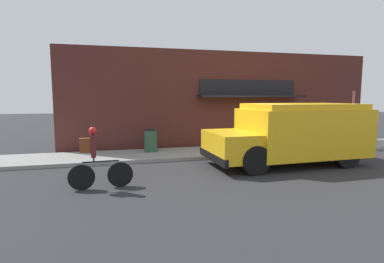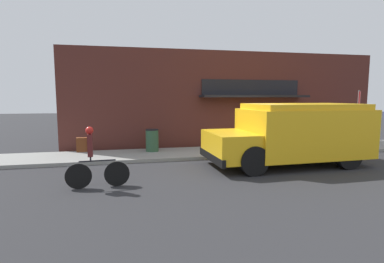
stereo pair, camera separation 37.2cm
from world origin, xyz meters
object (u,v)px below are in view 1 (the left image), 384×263
at_px(trash_bin, 151,140).
at_px(stop_sign_post, 353,109).
at_px(school_bus, 292,132).
at_px(cyclist, 96,159).

bearing_deg(trash_bin, stop_sign_post, -6.33).
distance_m(school_bus, cyclist, 6.56).
xyz_separation_m(stop_sign_post, trash_bin, (-8.77, 0.97, -1.21)).
bearing_deg(school_bus, stop_sign_post, 22.45).
xyz_separation_m(school_bus, stop_sign_post, (4.21, 1.90, 0.68)).
relative_size(school_bus, cyclist, 3.41).
bearing_deg(trash_bin, cyclist, -113.87).
xyz_separation_m(school_bus, cyclist, (-6.42, -1.33, -0.34)).
bearing_deg(school_bus, cyclist, -170.16).
bearing_deg(cyclist, trash_bin, 62.89).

